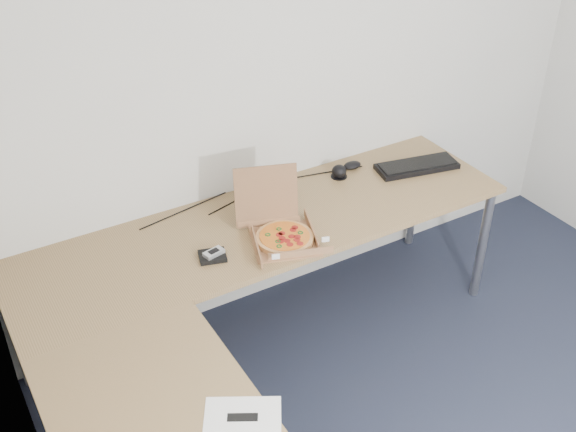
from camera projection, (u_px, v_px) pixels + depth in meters
desk at (249, 298)px, 2.99m from camera, size 2.50×2.20×0.73m
pizza_box at (283, 233)px, 3.28m from camera, size 0.30×0.35×0.31m
drinking_glass at (267, 186)px, 3.59m from camera, size 0.07×0.07×0.12m
keyboard at (417, 166)px, 3.86m from camera, size 0.47×0.25×0.03m
mouse at (352, 165)px, 3.86m from camera, size 0.12×0.09×0.04m
wallet at (212, 256)px, 3.17m from camera, size 0.14×0.13×0.02m
phone at (214, 253)px, 3.16m from camera, size 0.10×0.07×0.02m
paper_sheet at (243, 417)px, 2.41m from camera, size 0.32×0.29×0.00m
dome_speaker at (339, 171)px, 3.77m from camera, size 0.09×0.09×0.08m
cable_bundle at (250, 193)px, 3.64m from camera, size 0.62×0.13×0.01m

